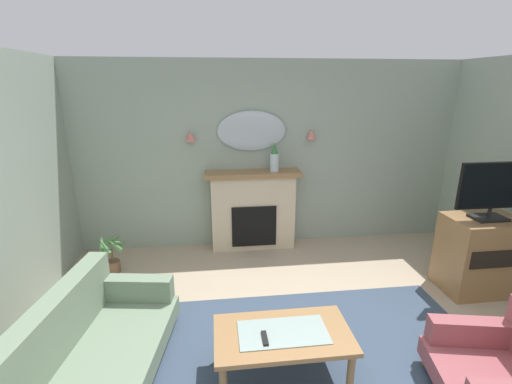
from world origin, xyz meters
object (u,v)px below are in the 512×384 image
object	(u,v)px
tv_flatscreen	(494,189)
coffee_table	(283,338)
tv_remote	(265,339)
floral_couch	(86,352)
potted_plant_small_fern	(112,253)
fireplace	(253,211)
armchair_near_fireplace	(508,370)
tv_cabinet	(479,254)
wall_sconce_right	(312,134)
wall_mirror	(252,131)
mantel_vase_right	(274,158)
wall_sconce_left	(190,136)

from	to	relation	value
tv_flatscreen	coffee_table	bearing A→B (deg)	-158.07
tv_remote	floral_couch	world-z (taller)	floral_couch
floral_couch	potted_plant_small_fern	bearing A→B (deg)	98.89
fireplace	armchair_near_fireplace	size ratio (longest dim) A/B	1.41
tv_remote	potted_plant_small_fern	xyz separation A→B (m)	(-1.69, 2.02, -0.18)
tv_remote	armchair_near_fireplace	distance (m)	1.82
tv_remote	tv_flatscreen	bearing A→B (deg)	21.97
coffee_table	tv_cabinet	xyz separation A→B (m)	(2.52, 1.04, 0.07)
coffee_table	fireplace	bearing A→B (deg)	89.07
wall_sconce_right	floral_couch	xyz separation A→B (m)	(-2.45, -2.47, -1.34)
wall_mirror	potted_plant_small_fern	bearing A→B (deg)	-160.38
coffee_table	armchair_near_fireplace	world-z (taller)	armchair_near_fireplace
mantel_vase_right	tv_remote	bearing A→B (deg)	-101.11
floral_couch	armchair_near_fireplace	world-z (taller)	floral_couch
fireplace	armchair_near_fireplace	bearing A→B (deg)	-61.70
wall_mirror	coffee_table	bearing A→B (deg)	-90.88
mantel_vase_right	wall_mirror	world-z (taller)	wall_mirror
coffee_table	potted_plant_small_fern	distance (m)	2.69
fireplace	armchair_near_fireplace	distance (m)	3.34
wall_mirror	floral_couch	size ratio (longest dim) A/B	0.53
wall_sconce_right	tv_cabinet	size ratio (longest dim) A/B	0.16
wall_sconce_right	tv_flatscreen	world-z (taller)	wall_sconce_right
mantel_vase_right	armchair_near_fireplace	world-z (taller)	mantel_vase_right
fireplace	coffee_table	size ratio (longest dim) A/B	1.24
fireplace	mantel_vase_right	distance (m)	0.83
wall_mirror	floral_couch	distance (m)	3.29
wall_mirror	tv_flatscreen	xyz separation A→B (m)	(2.48, -1.62, -0.46)
fireplace	tv_flatscreen	world-z (taller)	tv_flatscreen
floral_couch	potted_plant_small_fern	xyz separation A→B (m)	(-0.29, 1.84, -0.05)
mantel_vase_right	floral_couch	bearing A→B (deg)	-128.93
armchair_near_fireplace	tv_cabinet	distance (m)	1.74
wall_sconce_right	armchair_near_fireplace	size ratio (longest dim) A/B	0.15
tv_flatscreen	wall_mirror	bearing A→B (deg)	146.92
potted_plant_small_fern	wall_sconce_right	bearing A→B (deg)	12.81
wall_mirror	potted_plant_small_fern	xyz separation A→B (m)	(-1.88, -0.67, -1.44)
wall_mirror	wall_sconce_left	xyz separation A→B (m)	(-0.85, -0.05, -0.05)
coffee_table	tv_flatscreen	size ratio (longest dim) A/B	1.31
armchair_near_fireplace	tv_flatscreen	world-z (taller)	tv_flatscreen
tv_remote	fireplace	bearing A→B (deg)	85.62
mantel_vase_right	armchair_near_fireplace	xyz separation A→B (m)	(1.28, -2.91, -1.04)
tv_cabinet	potted_plant_small_fern	size ratio (longest dim) A/B	1.67
tv_remote	floral_couch	xyz separation A→B (m)	(-1.40, 0.18, -0.13)
fireplace	tv_flatscreen	distance (m)	2.96
wall_sconce_left	tv_remote	world-z (taller)	wall_sconce_left
wall_sconce_left	coffee_table	size ratio (longest dim) A/B	0.13
tv_flatscreen	potted_plant_small_fern	xyz separation A→B (m)	(-4.36, 0.94, -0.97)
mantel_vase_right	tv_cabinet	bearing A→B (deg)	-33.17
armchair_near_fireplace	tv_flatscreen	distance (m)	1.96
fireplace	wall_sconce_left	distance (m)	1.38
coffee_table	tv_cabinet	bearing A→B (deg)	22.33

